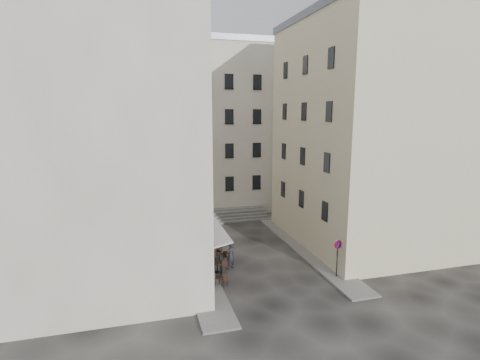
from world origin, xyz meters
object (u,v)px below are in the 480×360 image
object	(u,v)px
bistro_table_a	(219,280)
no_parking_sign	(338,251)
pedestrian	(231,256)
bistro_table_b	(217,266)

from	to	relation	value
bistro_table_a	no_parking_sign	bearing A→B (deg)	-6.67
bistro_table_a	pedestrian	bearing A→B (deg)	60.88
no_parking_sign	bistro_table_b	bearing A→B (deg)	150.69
bistro_table_a	pedestrian	world-z (taller)	pedestrian
bistro_table_a	pedestrian	size ratio (longest dim) A/B	0.59
no_parking_sign	bistro_table_a	world-z (taller)	no_parking_sign
pedestrian	bistro_table_a	bearing A→B (deg)	29.52
bistro_table_b	pedestrian	distance (m)	1.26
no_parking_sign	bistro_table_a	size ratio (longest dim) A/B	2.33
bistro_table_a	bistro_table_b	distance (m)	2.04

